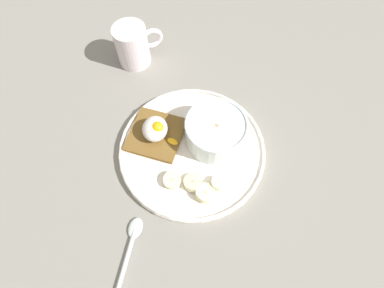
{
  "coord_description": "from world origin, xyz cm",
  "views": [
    {
      "loc": [
        25.22,
        1.63,
        54.12
      ],
      "look_at": [
        0.0,
        0.0,
        5.0
      ],
      "focal_mm": 28.0,
      "sensor_mm": 36.0,
      "label": 1
    }
  ],
  "objects": [
    {
      "name": "banana_slice_back",
      "position": [
        6.91,
        5.02,
        3.74
      ],
      "size": [
        3.36,
        3.48,
        1.72
      ],
      "color": "beige",
      "rests_on": "plate"
    },
    {
      "name": "coffee_mug",
      "position": [
        -22.32,
        -14.18,
        6.62
      ],
      "size": [
        7.08,
        10.08,
        8.99
      ],
      "color": "white",
      "rests_on": "ground_plane"
    },
    {
      "name": "ground_plane",
      "position": [
        0.0,
        0.0,
        1.0
      ],
      "size": [
        120.0,
        120.0,
        2.0
      ],
      "primitive_type": "cube",
      "color": "gray",
      "rests_on": "ground"
    },
    {
      "name": "banana_slice_front",
      "position": [
        7.05,
        0.64,
        3.77
      ],
      "size": [
        4.45,
        4.34,
        1.85
      ],
      "color": "beige",
      "rests_on": "plate"
    },
    {
      "name": "oatmeal_bowl",
      "position": [
        -2.5,
        4.22,
        5.98
      ],
      "size": [
        11.56,
        11.56,
        5.69
      ],
      "color": "white",
      "rests_on": "plate"
    },
    {
      "name": "banana_slice_left",
      "position": [
        6.84,
        -3.09,
        3.7
      ],
      "size": [
        3.79,
        3.71,
        1.55
      ],
      "color": "beige",
      "rests_on": "plate"
    },
    {
      "name": "toast_slice",
      "position": [
        -2.32,
        -7.1,
        3.6
      ],
      "size": [
        11.9,
        11.9,
        1.05
      ],
      "color": "brown",
      "rests_on": "plate"
    },
    {
      "name": "banana_slice_right",
      "position": [
        8.85,
        2.84,
        3.76
      ],
      "size": [
        5.0,
        5.02,
        1.84
      ],
      "color": "beige",
      "rests_on": "plate"
    },
    {
      "name": "poached_egg",
      "position": [
        -2.27,
        -6.99,
        5.91
      ],
      "size": [
        5.29,
        7.0,
        3.9
      ],
      "color": "white",
      "rests_on": "toast_slice"
    },
    {
      "name": "plate",
      "position": [
        0.0,
        0.0,
        2.8
      ],
      "size": [
        27.94,
        27.94,
        1.6
      ],
      "color": "white",
      "rests_on": "ground_plane"
    },
    {
      "name": "spoon",
      "position": [
        18.1,
        -9.02,
        2.4
      ],
      "size": [
        12.49,
        3.31,
        0.8
      ],
      "color": "silver",
      "rests_on": "ground_plane"
    }
  ]
}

